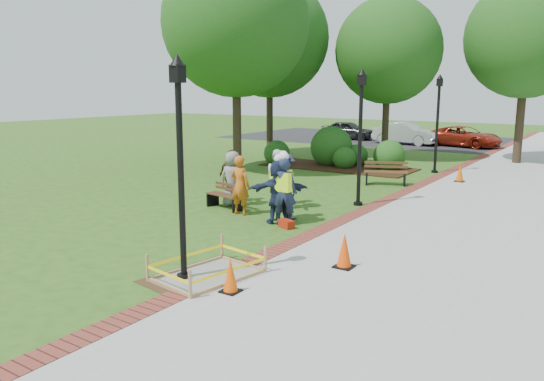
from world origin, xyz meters
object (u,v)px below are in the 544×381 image
Objects in this scene: lamp_near at (180,152)px; hivis_worker_c at (283,186)px; hivis_worker_b at (284,189)px; cone_front at (230,276)px; bench_near at (226,201)px; hivis_worker_a at (279,189)px; wet_concrete_pad at (208,266)px.

hivis_worker_c is at bearing 100.94° from lamp_near.
lamp_near is 2.14× the size of hivis_worker_b.
hivis_worker_c is at bearing 112.83° from cone_front.
hivis_worker_c reaches higher than bench_near.
hivis_worker_a is at bearing 113.38° from cone_front.
hivis_worker_a is at bearing -73.23° from hivis_worker_c.
lamp_near is (-0.32, -0.33, 2.25)m from wet_concrete_pad.
bench_near is 0.34× the size of lamp_near.
wet_concrete_pad is 6.05m from bench_near.
cone_front reaches higher than wet_concrete_pad.
bench_near is 2.72m from hivis_worker_b.
bench_near is 2.19× the size of cone_front.
hivis_worker_a is at bearing 100.37° from lamp_near.
lamp_near is at bearing -82.01° from hivis_worker_b.
lamp_near is at bearing 177.06° from cone_front.
hivis_worker_b is at bearing 97.99° from lamp_near.
cone_front is at bearing -68.53° from hivis_worker_b.
hivis_worker_a is (-0.86, 4.69, -1.53)m from lamp_near.
hivis_worker_a is at bearing 164.17° from hivis_worker_b.
hivis_worker_c is at bearing -3.40° from bench_near.
lamp_near is 2.18× the size of hivis_worker_c.
lamp_near reaches higher than cone_front.
hivis_worker_b is (-1.84, 4.69, 0.66)m from cone_front.
bench_near is 2.31m from hivis_worker_c.
bench_near reaches higher than cone_front.
hivis_worker_b reaches higher than hivis_worker_c.
hivis_worker_b is at bearing -55.97° from hivis_worker_c.
lamp_near reaches higher than hivis_worker_b.
wet_concrete_pad is 2.29m from lamp_near.
hivis_worker_b is (0.21, -0.06, 0.03)m from hivis_worker_a.
hivis_worker_b is at bearing -14.15° from bench_near.
hivis_worker_b reaches higher than cone_front.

